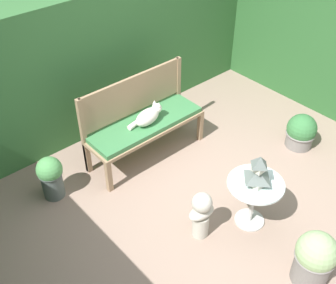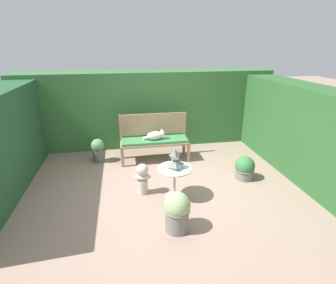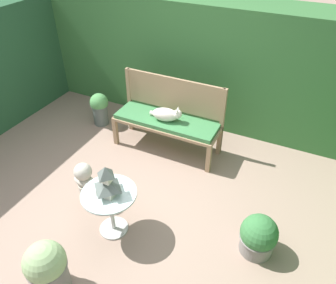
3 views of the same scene
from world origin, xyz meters
The scene contains 12 objects.
ground centered at (0.00, 0.00, 0.00)m, with size 30.00×30.00×0.00m, color gray.
foliage_hedge_back centered at (0.00, 2.39, 0.94)m, with size 6.40×0.80×1.88m, color #336633.
foliage_hedge_right centered at (2.85, 0.19, 0.89)m, with size 0.70×3.59×1.78m, color #285628.
garden_bench centered at (0.01, 1.18, 0.44)m, with size 1.53×0.50×0.51m.
bench_backrest centered at (0.01, 1.41, 0.74)m, with size 1.53×0.06×1.04m.
cat centered at (0.03, 1.15, 0.61)m, with size 0.50×0.25×0.23m.
patio_table centered at (0.14, -0.43, 0.44)m, with size 0.59×0.59×0.57m.
pagoda_birdhouse centered at (0.14, -0.43, 0.72)m, with size 0.24×0.24×0.35m.
garden_bust centered at (-0.39, -0.20, 0.32)m, with size 0.31×0.21×0.57m.
potted_plant_hedge_corner centered at (1.64, 0.00, 0.22)m, with size 0.39×0.39×0.47m.
potted_plant_bench_left centered at (-1.26, 1.32, 0.30)m, with size 0.29×0.29×0.54m.
potted_plant_table_far centered at (0.01, -1.26, 0.31)m, with size 0.38×0.38×0.60m.
Camera 2 is at (-0.67, -4.30, 2.55)m, focal length 28.00 mm.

